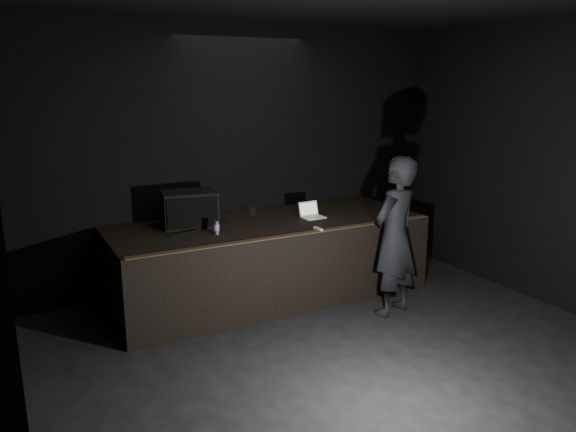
% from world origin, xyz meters
% --- Properties ---
extents(ground, '(7.00, 7.00, 0.00)m').
position_xyz_m(ground, '(0.00, 0.00, 0.00)').
color(ground, black).
rests_on(ground, ground).
extents(room_walls, '(6.10, 7.10, 3.52)m').
position_xyz_m(room_walls, '(0.00, 0.00, 2.02)').
color(room_walls, black).
rests_on(room_walls, ground).
extents(stage_riser, '(4.00, 1.50, 1.00)m').
position_xyz_m(stage_riser, '(0.00, 2.73, 0.50)').
color(stage_riser, black).
rests_on(stage_riser, ground).
extents(riser_lip, '(3.92, 0.10, 0.01)m').
position_xyz_m(riser_lip, '(0.00, 2.02, 1.01)').
color(riser_lip, brown).
rests_on(riser_lip, stage_riser).
extents(stage_monitor, '(0.72, 0.57, 0.43)m').
position_xyz_m(stage_monitor, '(-0.94, 2.98, 1.22)').
color(stage_monitor, black).
rests_on(stage_monitor, stage_riser).
extents(cable, '(0.90, 0.42, 0.02)m').
position_xyz_m(cable, '(-0.88, 2.75, 1.01)').
color(cable, black).
rests_on(cable, stage_riser).
extents(laptop, '(0.30, 0.27, 0.20)m').
position_xyz_m(laptop, '(0.61, 2.67, 1.05)').
color(laptop, silver).
rests_on(laptop, stage_riser).
extents(beer_can, '(0.07, 0.07, 0.16)m').
position_xyz_m(beer_can, '(-0.79, 2.47, 1.08)').
color(beer_can, silver).
rests_on(beer_can, stage_riser).
extents(plastic_cup, '(0.09, 0.09, 0.11)m').
position_xyz_m(plastic_cup, '(-0.03, 3.11, 1.06)').
color(plastic_cup, white).
rests_on(plastic_cup, stage_riser).
extents(wii_remote, '(0.04, 0.16, 0.03)m').
position_xyz_m(wii_remote, '(0.35, 2.08, 1.02)').
color(wii_remote, silver).
rests_on(wii_remote, stage_riser).
extents(person, '(0.81, 0.66, 1.91)m').
position_xyz_m(person, '(1.08, 1.53, 0.96)').
color(person, black).
rests_on(person, ground).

